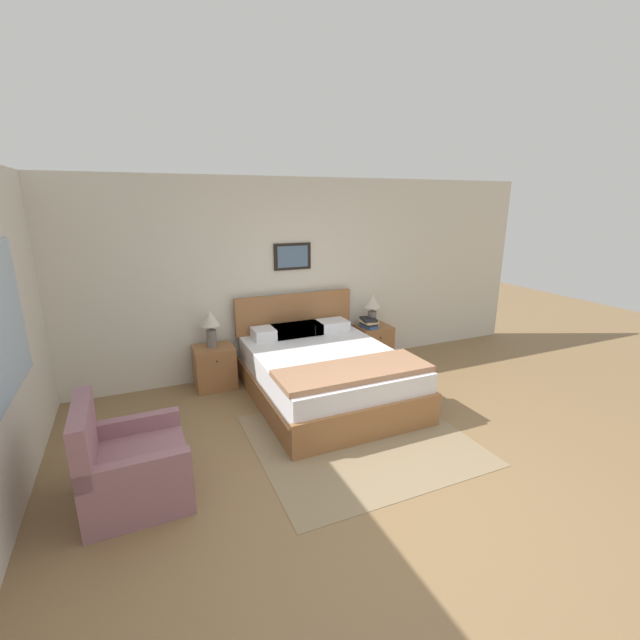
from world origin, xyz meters
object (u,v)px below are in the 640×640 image
(nightstand_near_window, at_px, (215,367))
(nightstand_by_door, at_px, (373,343))
(armchair, at_px, (130,468))
(table_lamp_by_door, at_px, (372,305))
(bed, at_px, (325,372))
(table_lamp_near_window, at_px, (210,322))

(nightstand_near_window, xyz_separation_m, nightstand_by_door, (2.31, 0.00, 0.00))
(armchair, height_order, nightstand_by_door, armchair)
(armchair, xyz_separation_m, table_lamp_by_door, (3.30, 1.91, 0.57))
(armchair, bearing_deg, bed, 115.36)
(nightstand_near_window, bearing_deg, table_lamp_near_window, 114.74)
(armchair, height_order, table_lamp_by_door, table_lamp_by_door)
(table_lamp_by_door, bearing_deg, armchair, -149.86)
(table_lamp_near_window, bearing_deg, nightstand_by_door, -0.53)
(armchair, xyz_separation_m, nightstand_near_window, (1.00, 1.89, -0.01))
(bed, bearing_deg, table_lamp_near_window, 143.56)
(bed, relative_size, table_lamp_by_door, 4.54)
(table_lamp_by_door, bearing_deg, bed, -142.97)
(armchair, bearing_deg, nightstand_near_window, 151.42)
(table_lamp_by_door, bearing_deg, nightstand_by_door, -50.62)
(nightstand_by_door, distance_m, table_lamp_near_window, 2.39)
(armchair, distance_m, table_lamp_by_door, 3.85)
(nightstand_near_window, height_order, table_lamp_near_window, table_lamp_near_window)
(bed, xyz_separation_m, table_lamp_near_window, (-1.16, 0.86, 0.53))
(bed, relative_size, nightstand_by_door, 3.98)
(nightstand_by_door, bearing_deg, table_lamp_by_door, 129.38)
(table_lamp_by_door, bearing_deg, nightstand_near_window, -179.46)
(armchair, bearing_deg, table_lamp_by_door, 119.46)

